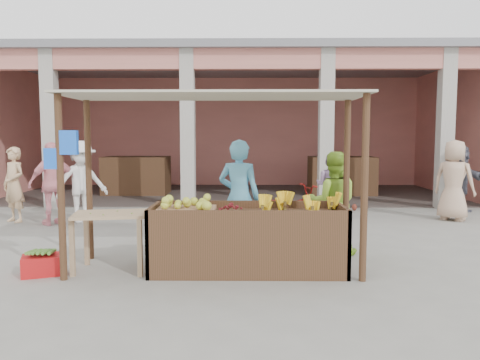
{
  "coord_description": "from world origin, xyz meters",
  "views": [
    {
      "loc": [
        0.47,
        -6.25,
        1.82
      ],
      "look_at": [
        0.38,
        1.2,
        1.13
      ],
      "focal_mm": 35.0,
      "sensor_mm": 36.0,
      "label": 1
    }
  ],
  "objects_px": {
    "side_table": "(112,223)",
    "motorcycle": "(285,210)",
    "vendor_blue": "(239,194)",
    "red_crate": "(42,265)",
    "fruit_stall": "(248,242)",
    "vendor_green": "(333,200)"
  },
  "relations": [
    {
      "from": "fruit_stall",
      "to": "red_crate",
      "type": "bearing_deg",
      "value": -175.22
    },
    {
      "from": "fruit_stall",
      "to": "motorcycle",
      "type": "height_order",
      "value": "motorcycle"
    },
    {
      "from": "side_table",
      "to": "motorcycle",
      "type": "distance_m",
      "value": 3.38
    },
    {
      "from": "motorcycle",
      "to": "vendor_blue",
      "type": "bearing_deg",
      "value": 126.47
    },
    {
      "from": "red_crate",
      "to": "motorcycle",
      "type": "bearing_deg",
      "value": 14.92
    },
    {
      "from": "fruit_stall",
      "to": "vendor_green",
      "type": "height_order",
      "value": "vendor_green"
    },
    {
      "from": "fruit_stall",
      "to": "red_crate",
      "type": "distance_m",
      "value": 2.75
    },
    {
      "from": "side_table",
      "to": "vendor_blue",
      "type": "xyz_separation_m",
      "value": [
        1.72,
        0.87,
        0.29
      ]
    },
    {
      "from": "fruit_stall",
      "to": "vendor_green",
      "type": "xyz_separation_m",
      "value": [
        1.33,
        0.99,
        0.44
      ]
    },
    {
      "from": "side_table",
      "to": "motorcycle",
      "type": "relative_size",
      "value": 0.57
    },
    {
      "from": "side_table",
      "to": "red_crate",
      "type": "distance_m",
      "value": 1.04
    },
    {
      "from": "motorcycle",
      "to": "fruit_stall",
      "type": "bearing_deg",
      "value": 140.24
    },
    {
      "from": "fruit_stall",
      "to": "vendor_blue",
      "type": "distance_m",
      "value": 1.02
    },
    {
      "from": "red_crate",
      "to": "vendor_green",
      "type": "relative_size",
      "value": 0.3
    },
    {
      "from": "fruit_stall",
      "to": "vendor_blue",
      "type": "xyz_separation_m",
      "value": [
        -0.13,
        0.85,
        0.55
      ]
    },
    {
      "from": "red_crate",
      "to": "side_table",
      "type": "bearing_deg",
      "value": -7.44
    },
    {
      "from": "fruit_stall",
      "to": "side_table",
      "type": "height_order",
      "value": "fruit_stall"
    },
    {
      "from": "red_crate",
      "to": "vendor_blue",
      "type": "height_order",
      "value": "vendor_blue"
    },
    {
      "from": "side_table",
      "to": "vendor_blue",
      "type": "height_order",
      "value": "vendor_blue"
    },
    {
      "from": "fruit_stall",
      "to": "side_table",
      "type": "relative_size",
      "value": 2.4
    },
    {
      "from": "red_crate",
      "to": "vendor_green",
      "type": "xyz_separation_m",
      "value": [
        4.06,
        1.22,
        0.71
      ]
    },
    {
      "from": "side_table",
      "to": "motorcycle",
      "type": "xyz_separation_m",
      "value": [
        2.53,
        2.22,
        -0.16
      ]
    }
  ]
}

